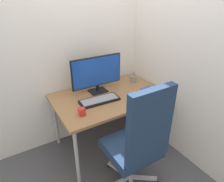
{
  "coord_description": "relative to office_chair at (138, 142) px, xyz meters",
  "views": [
    {
      "loc": [
        -1.05,
        -1.77,
        1.82
      ],
      "look_at": [
        -0.02,
        -0.08,
        0.83
      ],
      "focal_mm": 31.24,
      "sensor_mm": 36.0,
      "label": 1
    }
  ],
  "objects": [
    {
      "name": "notebook",
      "position": [
        0.63,
        0.57,
        0.11
      ],
      "size": [
        0.17,
        0.23,
        0.02
      ],
      "primitive_type": "cube",
      "rotation": [
        0.0,
        0.0,
        0.1
      ],
      "color": "#334C8C",
      "rests_on": "desk"
    },
    {
      "name": "wall_back",
      "position": [
        0.14,
        1.18,
        0.77
      ],
      "size": [
        3.12,
        0.04,
        2.8
      ],
      "primitive_type": "cube",
      "color": "white",
      "rests_on": "ground_plane"
    },
    {
      "name": "pen_holder",
      "position": [
        0.61,
        0.91,
        0.15
      ],
      "size": [
        0.08,
        0.08,
        0.18
      ],
      "color": "gray",
      "rests_on": "desk"
    },
    {
      "name": "keyboard",
      "position": [
        -0.04,
        0.67,
        0.11
      ],
      "size": [
        0.46,
        0.2,
        0.03
      ],
      "color": "black",
      "rests_on": "desk"
    },
    {
      "name": "office_chair",
      "position": [
        0.0,
        0.0,
        0.0
      ],
      "size": [
        0.58,
        0.61,
        1.21
      ],
      "color": "black",
      "rests_on": "ground_plane"
    },
    {
      "name": "mouse",
      "position": [
        0.36,
        0.62,
        0.12
      ],
      "size": [
        0.1,
        0.12,
        0.03
      ],
      "primitive_type": "ellipsoid",
      "rotation": [
        0.0,
        0.0,
        0.35
      ],
      "color": "slate",
      "rests_on": "desk"
    },
    {
      "name": "desk",
      "position": [
        0.14,
        0.73,
        0.04
      ],
      "size": [
        1.32,
        0.84,
        0.73
      ],
      "color": "#996B42",
      "rests_on": "ground_plane"
    },
    {
      "name": "wall_side_right",
      "position": [
        0.83,
        0.47,
        0.77
      ],
      "size": [
        0.04,
        2.64,
        2.8
      ],
      "primitive_type": "cube",
      "color": "white",
      "rests_on": "ground_plane"
    },
    {
      "name": "ground_plane",
      "position": [
        0.14,
        0.73,
        -0.63
      ],
      "size": [
        8.0,
        8.0,
        0.0
      ],
      "primitive_type": "plane",
      "color": "#4C4C51"
    },
    {
      "name": "monitor",
      "position": [
        0.07,
        0.91,
        0.34
      ],
      "size": [
        0.64,
        0.17,
        0.44
      ],
      "color": "black",
      "rests_on": "desk"
    },
    {
      "name": "desk_clamp_accessory",
      "position": [
        -0.32,
        0.51,
        0.14
      ],
      "size": [
        0.06,
        0.06,
        0.08
      ],
      "primitive_type": "cube",
      "color": "red",
      "rests_on": "desk"
    }
  ]
}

